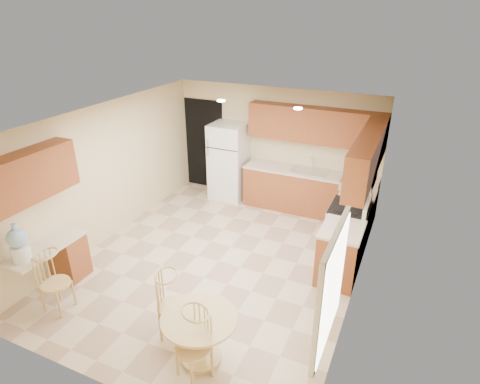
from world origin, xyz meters
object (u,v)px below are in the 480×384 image
at_px(chair_desk, 49,280).
at_px(stove, 347,229).
at_px(chair_table_b, 189,345).
at_px(water_crock, 19,244).
at_px(refrigerator, 229,162).
at_px(chair_table_a, 168,303).
at_px(dining_table, 200,332).

bearing_deg(chair_desk, stove, 129.14).
height_order(chair_table_b, water_crock, water_crock).
distance_m(refrigerator, chair_table_a, 4.37).
bearing_deg(chair_table_b, refrigerator, -45.93).
xyz_separation_m(chair_table_b, water_crock, (-2.82, 0.21, 0.46)).
bearing_deg(chair_table_a, refrigerator, 173.10).
bearing_deg(chair_table_a, chair_table_b, 28.48).
bearing_deg(water_crock, stove, 39.66).
bearing_deg(dining_table, chair_table_b, -81.29).
height_order(chair_desk, water_crock, water_crock).
xyz_separation_m(chair_desk, water_crock, (-0.45, 0.01, 0.47)).
bearing_deg(refrigerator, chair_table_a, -74.44).
distance_m(chair_table_b, chair_desk, 2.38).
xyz_separation_m(refrigerator, chair_desk, (-0.60, -4.49, -0.29)).
distance_m(stove, dining_table, 3.35).
height_order(dining_table, chair_table_a, chair_table_a).
relative_size(refrigerator, dining_table, 1.86).
height_order(chair_table_a, water_crock, water_crock).
height_order(chair_table_a, chair_table_b, chair_table_a).
bearing_deg(chair_table_a, water_crock, -105.48).
height_order(refrigerator, chair_desk, refrigerator).
bearing_deg(refrigerator, dining_table, -68.48).
relative_size(stove, water_crock, 1.90).
height_order(chair_table_b, chair_desk, chair_table_b).
relative_size(chair_table_a, water_crock, 1.64).
relative_size(dining_table, water_crock, 1.60).
distance_m(chair_table_a, chair_table_b, 0.77).
height_order(refrigerator, stove, refrigerator).
bearing_deg(stove, refrigerator, 157.01).
distance_m(chair_table_a, water_crock, 2.28).
bearing_deg(chair_desk, chair_table_b, 81.01).
xyz_separation_m(stove, water_crock, (-3.92, -3.25, 0.56)).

